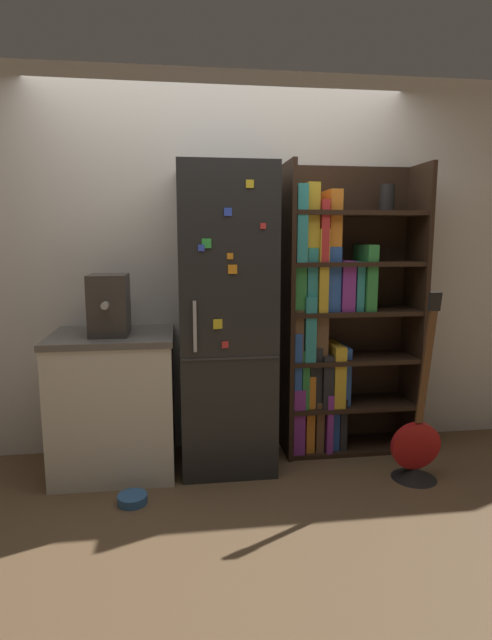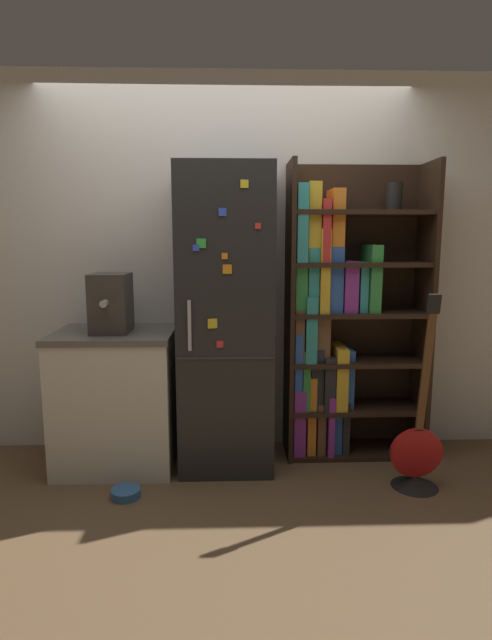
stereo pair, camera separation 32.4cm
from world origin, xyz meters
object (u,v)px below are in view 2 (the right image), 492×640
at_px(bookshelf, 336,323).
at_px(espresso_machine, 111,303).
at_px(guitar, 416,460).
at_px(refrigerator, 226,320).
at_px(pet_bowl, 126,492).

relative_size(bookshelf, espresso_machine, 5.31).
xyz_separation_m(espresso_machine, guitar, (1.87, -0.36, -0.92)).
xyz_separation_m(bookshelf, espresso_machine, (-1.48, -0.18, 0.17)).
distance_m(refrigerator, bookshelf, 0.77).
xyz_separation_m(guitar, pet_bowl, (-1.73, -0.07, -0.14)).
bearing_deg(espresso_machine, refrigerator, 3.38).
bearing_deg(guitar, bookshelf, 125.92).
xyz_separation_m(refrigerator, guitar, (1.15, -0.41, -0.80)).
height_order(refrigerator, pet_bowl, refrigerator).
bearing_deg(bookshelf, refrigerator, -169.51).
relative_size(bookshelf, guitar, 1.67).
relative_size(refrigerator, pet_bowl, 11.26).
xyz_separation_m(espresso_machine, pet_bowl, (0.14, -0.43, -1.06)).
xyz_separation_m(refrigerator, pet_bowl, (-0.58, -0.47, -0.94)).
relative_size(guitar, pet_bowl, 6.93).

